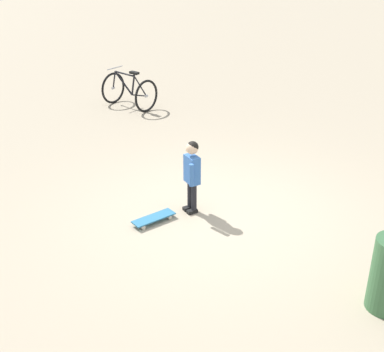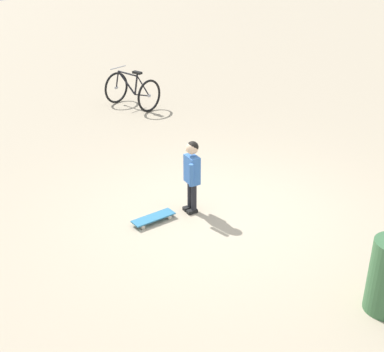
% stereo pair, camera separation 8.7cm
% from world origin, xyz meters
% --- Properties ---
extents(ground_plane, '(50.00, 50.00, 0.00)m').
position_xyz_m(ground_plane, '(0.00, 0.00, 0.00)').
color(ground_plane, tan).
extents(child_person, '(0.30, 0.31, 1.06)m').
position_xyz_m(child_person, '(-0.17, 0.35, 0.66)').
color(child_person, black).
rests_on(child_person, ground).
extents(skateboard, '(0.64, 0.28, 0.07)m').
position_xyz_m(skateboard, '(-0.75, 0.52, 0.06)').
color(skateboard, teal).
rests_on(skateboard, ground).
extents(bicycle_mid, '(0.82, 1.14, 0.85)m').
position_xyz_m(bicycle_mid, '(2.25, 4.63, 0.38)').
color(bicycle_mid, black).
rests_on(bicycle_mid, ground).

